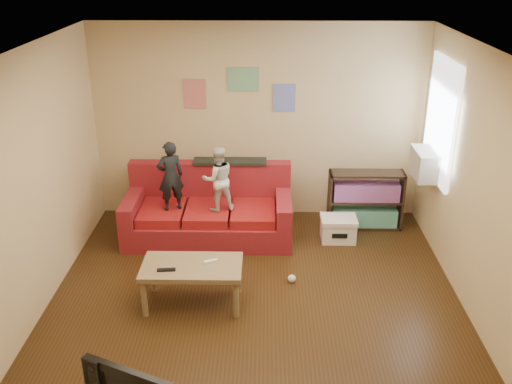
{
  "coord_description": "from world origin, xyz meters",
  "views": [
    {
      "loc": [
        0.1,
        -5.04,
        3.58
      ],
      "look_at": [
        0.0,
        0.8,
        1.05
      ],
      "focal_mm": 40.0,
      "sensor_mm": 36.0,
      "label": 1
    }
  ],
  "objects_px": {
    "sofa": "(209,213)",
    "bookshelf": "(365,203)",
    "file_box": "(338,229)",
    "coffee_table": "(192,270)",
    "child_b": "(218,179)",
    "child_a": "(170,176)"
  },
  "relations": [
    {
      "from": "sofa",
      "to": "bookshelf",
      "type": "relative_size",
      "value": 2.17
    },
    {
      "from": "sofa",
      "to": "file_box",
      "type": "bearing_deg",
      "value": -4.09
    },
    {
      "from": "bookshelf",
      "to": "coffee_table",
      "type": "bearing_deg",
      "value": -138.48
    },
    {
      "from": "sofa",
      "to": "child_b",
      "type": "xyz_separation_m",
      "value": [
        0.15,
        -0.17,
        0.56
      ]
    },
    {
      "from": "coffee_table",
      "to": "file_box",
      "type": "relative_size",
      "value": 2.28
    },
    {
      "from": "child_a",
      "to": "sofa",
      "type": "bearing_deg",
      "value": 178.56
    },
    {
      "from": "sofa",
      "to": "coffee_table",
      "type": "relative_size",
      "value": 2.04
    },
    {
      "from": "bookshelf",
      "to": "file_box",
      "type": "height_order",
      "value": "bookshelf"
    },
    {
      "from": "child_a",
      "to": "bookshelf",
      "type": "distance_m",
      "value": 2.66
    },
    {
      "from": "coffee_table",
      "to": "sofa",
      "type": "bearing_deg",
      "value": 88.97
    },
    {
      "from": "file_box",
      "to": "bookshelf",
      "type": "bearing_deg",
      "value": 45.45
    },
    {
      "from": "sofa",
      "to": "child_a",
      "type": "distance_m",
      "value": 0.77
    },
    {
      "from": "sofa",
      "to": "child_a",
      "type": "bearing_deg",
      "value": -158.93
    },
    {
      "from": "child_b",
      "to": "coffee_table",
      "type": "distance_m",
      "value": 1.52
    },
    {
      "from": "coffee_table",
      "to": "bookshelf",
      "type": "height_order",
      "value": "bookshelf"
    },
    {
      "from": "coffee_table",
      "to": "bookshelf",
      "type": "distance_m",
      "value": 2.85
    },
    {
      "from": "child_b",
      "to": "file_box",
      "type": "distance_m",
      "value": 1.72
    },
    {
      "from": "child_b",
      "to": "bookshelf",
      "type": "distance_m",
      "value": 2.08
    },
    {
      "from": "child_b",
      "to": "sofa",
      "type": "bearing_deg",
      "value": -67.73
    },
    {
      "from": "child_b",
      "to": "coffee_table",
      "type": "xyz_separation_m",
      "value": [
        -0.18,
        -1.43,
        -0.47
      ]
    },
    {
      "from": "coffee_table",
      "to": "file_box",
      "type": "xyz_separation_m",
      "value": [
        1.74,
        1.49,
        -0.25
      ]
    },
    {
      "from": "child_b",
      "to": "file_box",
      "type": "height_order",
      "value": "child_b"
    }
  ]
}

